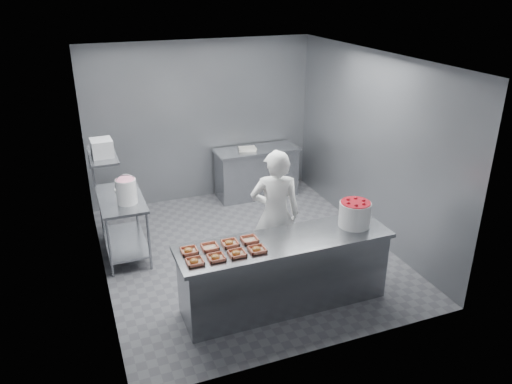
{
  "coord_description": "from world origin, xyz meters",
  "views": [
    {
      "loc": [
        -2.18,
        -6.02,
        3.74
      ],
      "look_at": [
        0.07,
        -0.2,
        1.04
      ],
      "focal_mm": 35.0,
      "sensor_mm": 36.0,
      "label": 1
    }
  ],
  "objects_px": {
    "tray_4": "(189,251)",
    "tray_5": "(210,247)",
    "tray_3": "(257,249)",
    "glaze_bucket": "(126,191)",
    "tray_6": "(230,243)",
    "back_counter": "(257,172)",
    "service_counter": "(285,272)",
    "tray_7": "(249,240)",
    "tray_0": "(195,262)",
    "tray_2": "(237,253)",
    "worker": "(275,215)",
    "appliance": "(102,148)",
    "strawberry_tub": "(355,213)",
    "prep_table": "(123,217)",
    "tray_1": "(216,257)"
  },
  "relations": [
    {
      "from": "tray_4",
      "to": "tray_6",
      "type": "xyz_separation_m",
      "value": [
        0.48,
        0.0,
        0.0
      ]
    },
    {
      "from": "appliance",
      "to": "tray_3",
      "type": "bearing_deg",
      "value": -56.97
    },
    {
      "from": "tray_3",
      "to": "tray_6",
      "type": "distance_m",
      "value": 0.35
    },
    {
      "from": "tray_3",
      "to": "tray_4",
      "type": "height_order",
      "value": "same"
    },
    {
      "from": "service_counter",
      "to": "tray_5",
      "type": "xyz_separation_m",
      "value": [
        -0.89,
        0.12,
        0.47
      ]
    },
    {
      "from": "back_counter",
      "to": "strawberry_tub",
      "type": "height_order",
      "value": "strawberry_tub"
    },
    {
      "from": "prep_table",
      "to": "tray_7",
      "type": "height_order",
      "value": "tray_7"
    },
    {
      "from": "strawberry_tub",
      "to": "prep_table",
      "type": "bearing_deg",
      "value": 143.44
    },
    {
      "from": "tray_2",
      "to": "appliance",
      "type": "xyz_separation_m",
      "value": [
        -1.17,
        1.97,
        0.76
      ]
    },
    {
      "from": "glaze_bucket",
      "to": "tray_0",
      "type": "bearing_deg",
      "value": -76.22
    },
    {
      "from": "tray_2",
      "to": "worker",
      "type": "relative_size",
      "value": 0.11
    },
    {
      "from": "tray_0",
      "to": "glaze_bucket",
      "type": "bearing_deg",
      "value": 103.78
    },
    {
      "from": "prep_table",
      "to": "appliance",
      "type": "xyz_separation_m",
      "value": [
        -0.17,
        -0.1,
        1.09
      ]
    },
    {
      "from": "tray_2",
      "to": "glaze_bucket",
      "type": "distance_m",
      "value": 2.08
    },
    {
      "from": "tray_5",
      "to": "tray_7",
      "type": "bearing_deg",
      "value": 0.0
    },
    {
      "from": "tray_5",
      "to": "tray_4",
      "type": "bearing_deg",
      "value": -180.0
    },
    {
      "from": "tray_7",
      "to": "worker",
      "type": "height_order",
      "value": "worker"
    },
    {
      "from": "tray_7",
      "to": "worker",
      "type": "relative_size",
      "value": 0.11
    },
    {
      "from": "tray_6",
      "to": "worker",
      "type": "xyz_separation_m",
      "value": [
        0.81,
        0.56,
        -0.04
      ]
    },
    {
      "from": "tray_1",
      "to": "tray_2",
      "type": "relative_size",
      "value": 1.0
    },
    {
      "from": "strawberry_tub",
      "to": "back_counter",
      "type": "bearing_deg",
      "value": 90.73
    },
    {
      "from": "worker",
      "to": "appliance",
      "type": "bearing_deg",
      "value": -11.21
    },
    {
      "from": "tray_1",
      "to": "strawberry_tub",
      "type": "distance_m",
      "value": 1.84
    },
    {
      "from": "tray_4",
      "to": "tray_5",
      "type": "distance_m",
      "value": 0.24
    },
    {
      "from": "tray_0",
      "to": "tray_3",
      "type": "distance_m",
      "value": 0.72
    },
    {
      "from": "appliance",
      "to": "tray_7",
      "type": "bearing_deg",
      "value": -53.19
    },
    {
      "from": "back_counter",
      "to": "glaze_bucket",
      "type": "distance_m",
      "value": 2.98
    },
    {
      "from": "service_counter",
      "to": "tray_7",
      "type": "distance_m",
      "value": 0.63
    },
    {
      "from": "tray_3",
      "to": "glaze_bucket",
      "type": "relative_size",
      "value": 0.45
    },
    {
      "from": "service_counter",
      "to": "back_counter",
      "type": "distance_m",
      "value": 3.37
    },
    {
      "from": "service_counter",
      "to": "tray_2",
      "type": "bearing_deg",
      "value": -169.14
    },
    {
      "from": "prep_table",
      "to": "tray_3",
      "type": "xyz_separation_m",
      "value": [
        1.24,
        -2.07,
        0.33
      ]
    },
    {
      "from": "tray_6",
      "to": "tray_7",
      "type": "relative_size",
      "value": 1.0
    },
    {
      "from": "back_counter",
      "to": "glaze_bucket",
      "type": "relative_size",
      "value": 3.56
    },
    {
      "from": "service_counter",
      "to": "tray_2",
      "type": "relative_size",
      "value": 13.88
    },
    {
      "from": "tray_7",
      "to": "tray_5",
      "type": "bearing_deg",
      "value": 180.0
    },
    {
      "from": "tray_3",
      "to": "tray_7",
      "type": "xyz_separation_m",
      "value": [
        0.0,
        0.25,
        -0.0
      ]
    },
    {
      "from": "prep_table",
      "to": "back_counter",
      "type": "height_order",
      "value": "same"
    },
    {
      "from": "prep_table",
      "to": "tray_3",
      "type": "relative_size",
      "value": 6.4
    },
    {
      "from": "tray_2",
      "to": "appliance",
      "type": "height_order",
      "value": "appliance"
    },
    {
      "from": "tray_6",
      "to": "tray_7",
      "type": "distance_m",
      "value": 0.24
    },
    {
      "from": "prep_table",
      "to": "tray_0",
      "type": "xyz_separation_m",
      "value": [
        0.52,
        -2.07,
        0.33
      ]
    },
    {
      "from": "tray_0",
      "to": "tray_6",
      "type": "height_order",
      "value": "same"
    },
    {
      "from": "prep_table",
      "to": "back_counter",
      "type": "distance_m",
      "value": 2.87
    },
    {
      "from": "tray_7",
      "to": "glaze_bucket",
      "type": "relative_size",
      "value": 0.45
    },
    {
      "from": "prep_table",
      "to": "appliance",
      "type": "height_order",
      "value": "appliance"
    },
    {
      "from": "tray_0",
      "to": "tray_4",
      "type": "distance_m",
      "value": 0.25
    },
    {
      "from": "tray_4",
      "to": "appliance",
      "type": "height_order",
      "value": "appliance"
    },
    {
      "from": "back_counter",
      "to": "tray_2",
      "type": "bearing_deg",
      "value": -114.65
    },
    {
      "from": "tray_2",
      "to": "tray_3",
      "type": "distance_m",
      "value": 0.24
    }
  ]
}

